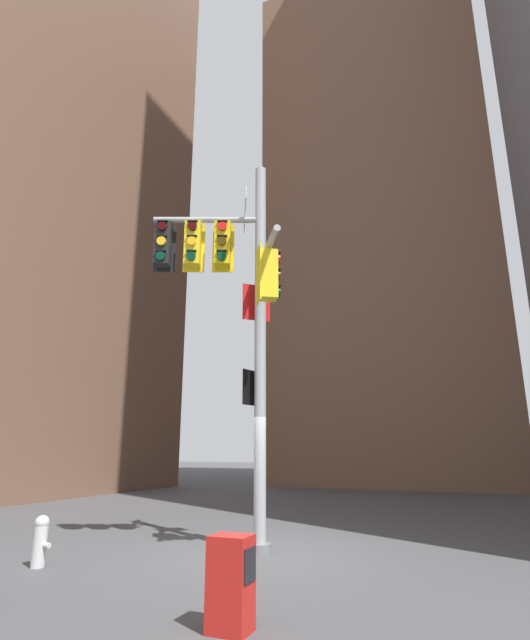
# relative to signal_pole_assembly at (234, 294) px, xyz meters

# --- Properties ---
(ground) EXTENTS (120.00, 120.00, 0.00)m
(ground) POSITION_rel_signal_pole_assembly_xyz_m (0.47, 0.33, -5.06)
(ground) COLOR #474749
(building_tower_left) EXTENTS (15.56, 15.56, 43.69)m
(building_tower_left) POSITION_rel_signal_pole_assembly_xyz_m (-18.13, 6.89, 16.78)
(building_tower_left) COLOR brown
(building_tower_left) RESTS_ON ground
(building_mid_block) EXTENTS (12.79, 12.79, 31.70)m
(building_mid_block) POSITION_rel_signal_pole_assembly_xyz_m (0.43, 22.20, 10.78)
(building_mid_block) COLOR brown
(building_mid_block) RESTS_ON ground
(signal_pole_assembly) EXTENTS (3.32, 2.16, 8.13)m
(signal_pole_assembly) POSITION_rel_signal_pole_assembly_xyz_m (0.00, 0.00, 0.00)
(signal_pole_assembly) COLOR #9EA0A3
(signal_pole_assembly) RESTS_ON ground
(fire_hydrant) EXTENTS (0.33, 0.23, 0.81)m
(fire_hydrant) POSITION_rel_signal_pole_assembly_xyz_m (-2.43, -2.16, -4.64)
(fire_hydrant) COLOR silver
(fire_hydrant) RESTS_ON ground
(newspaper_box) EXTENTS (0.45, 0.36, 0.96)m
(newspaper_box) POSITION_rel_signal_pole_assembly_xyz_m (1.80, -3.59, -4.58)
(newspaper_box) COLOR red
(newspaper_box) RESTS_ON ground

